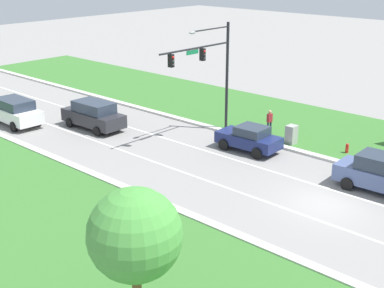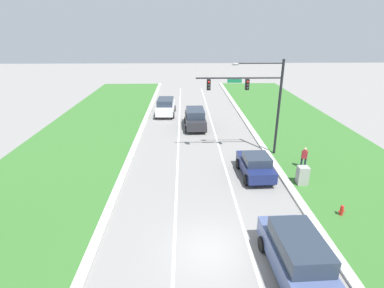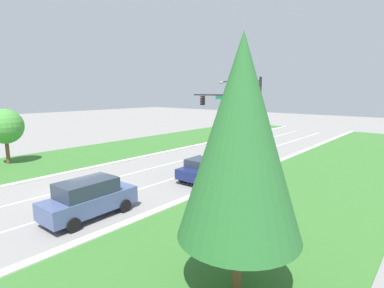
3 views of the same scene
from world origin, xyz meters
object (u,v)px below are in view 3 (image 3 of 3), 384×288
(charcoal_suv, at_px, (238,142))
(oak_near_left_tree, at_px, (5,126))
(utility_cabinet, at_px, (223,183))
(pedestrian, at_px, (255,174))
(conifer_near_right_tree, at_px, (241,139))
(white_suv, at_px, (236,134))
(slate_blue_suv, at_px, (89,198))
(traffic_signal_mast, at_px, (238,110))
(fire_hydrant, at_px, (199,207))
(navy_sedan, at_px, (202,169))

(charcoal_suv, bearing_deg, oak_near_left_tree, -125.56)
(charcoal_suv, distance_m, utility_cabinet, 14.20)
(pedestrian, bearing_deg, conifer_near_right_tree, 127.42)
(pedestrian, relative_size, oak_near_left_tree, 0.33)
(oak_near_left_tree, bearing_deg, pedestrian, 23.12)
(white_suv, height_order, conifer_near_right_tree, conifer_near_right_tree)
(slate_blue_suv, distance_m, pedestrian, 11.04)
(slate_blue_suv, height_order, utility_cabinet, slate_blue_suv)
(slate_blue_suv, relative_size, white_suv, 0.98)
(traffic_signal_mast, bearing_deg, oak_near_left_tree, -146.05)
(charcoal_suv, bearing_deg, white_suv, 121.81)
(utility_cabinet, distance_m, fire_hydrant, 3.71)
(charcoal_suv, distance_m, fire_hydrant, 17.81)
(navy_sedan, bearing_deg, oak_near_left_tree, -157.58)
(white_suv, relative_size, conifer_near_right_tree, 0.62)
(charcoal_suv, relative_size, pedestrian, 3.03)
(slate_blue_suv, relative_size, conifer_near_right_tree, 0.61)
(navy_sedan, distance_m, conifer_near_right_tree, 13.50)
(slate_blue_suv, relative_size, navy_sedan, 1.19)
(fire_hydrant, height_order, conifer_near_right_tree, conifer_near_right_tree)
(slate_blue_suv, bearing_deg, white_suv, 102.85)
(white_suv, distance_m, pedestrian, 18.76)
(utility_cabinet, bearing_deg, traffic_signal_mast, 112.83)
(conifer_near_right_tree, bearing_deg, white_suv, 122.08)
(navy_sedan, relative_size, conifer_near_right_tree, 0.51)
(fire_hydrant, distance_m, oak_near_left_tree, 20.63)
(white_suv, relative_size, charcoal_suv, 1.00)
(white_suv, xyz_separation_m, pedestrian, (11.02, -15.18, -0.09))
(white_suv, xyz_separation_m, utility_cabinet, (10.01, -17.64, -0.37))
(white_suv, relative_size, oak_near_left_tree, 1.01)
(traffic_signal_mast, bearing_deg, slate_blue_suv, -94.24)
(traffic_signal_mast, distance_m, slate_blue_suv, 13.67)
(white_suv, xyz_separation_m, oak_near_left_tree, (-9.31, -23.86, 2.46))
(white_suv, height_order, pedestrian, white_suv)
(charcoal_suv, relative_size, oak_near_left_tree, 1.01)
(fire_hydrant, relative_size, conifer_near_right_tree, 0.08)
(pedestrian, xyz_separation_m, conifer_near_right_tree, (4.98, -10.36, 4.21))
(traffic_signal_mast, xyz_separation_m, oak_near_left_tree, (-17.09, -11.51, -1.59))
(white_suv, bearing_deg, charcoal_suv, -55.38)
(slate_blue_suv, distance_m, charcoal_suv, 20.57)
(white_suv, bearing_deg, slate_blue_suv, -73.67)
(fire_hydrant, bearing_deg, traffic_signal_mast, 109.37)
(utility_cabinet, xyz_separation_m, conifer_near_right_tree, (6.00, -7.90, 4.48))
(white_suv, relative_size, pedestrian, 3.03)
(utility_cabinet, bearing_deg, pedestrian, 67.64)
(traffic_signal_mast, bearing_deg, charcoal_suv, 121.43)
(pedestrian, distance_m, conifer_near_right_tree, 12.24)
(utility_cabinet, xyz_separation_m, pedestrian, (1.01, 2.46, 0.27))
(slate_blue_suv, height_order, fire_hydrant, slate_blue_suv)
(white_suv, bearing_deg, navy_sedan, -64.95)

